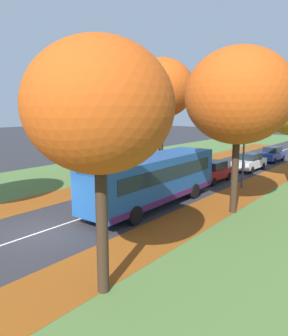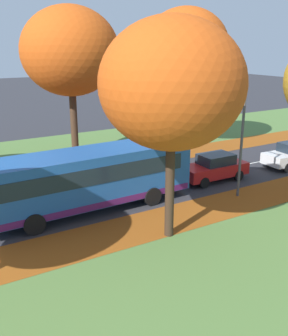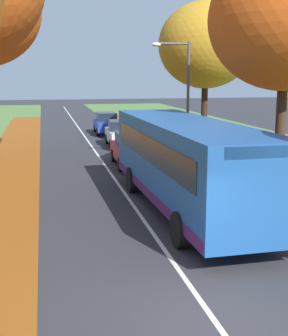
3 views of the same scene
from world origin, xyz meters
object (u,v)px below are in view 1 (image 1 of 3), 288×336
Objects in this scene: bus at (153,178)px; car_blue_third_in_line at (272,154)px; tree_right_nearest at (99,107)px; streetlamp_right at (240,137)px; tree_left_mid at (161,88)px; car_white_following at (250,162)px; tree_right_near at (239,96)px; car_red_lead at (213,171)px; tree_left_near at (93,86)px.

car_blue_third_in_line is (0.23, 21.13, -0.89)m from bus.
bus is at bearing 117.56° from tree_right_nearest.
streetlamp_right is 14.00m from car_blue_third_in_line.
tree_left_mid is at bearing 121.26° from tree_right_nearest.
car_white_following and car_blue_third_in_line have the same top height.
tree_right_nearest is 0.87× the size of tree_right_near.
tree_right_nearest is (11.90, -19.61, -1.79)m from tree_left_mid.
tree_right_near is at bearing 22.48° from bus.
streetlamp_right is at bearing -13.55° from car_red_lead.
tree_right_nearest is 23.91m from car_white_following.
tree_left_mid is 23.01m from tree_right_nearest.
tree_left_mid is at bearing 123.89° from bus.
car_blue_third_in_line is (-1.87, 13.56, -2.92)m from streetlamp_right.
tree_left_mid reaches higher than car_red_lead.
tree_right_near is at bearing -72.63° from car_white_following.
tree_right_near is at bearing -38.48° from tree_left_mid.
bus is (-4.30, -1.78, -4.70)m from tree_right_near.
car_red_lead is (7.26, -3.02, -6.81)m from tree_left_mid.
car_white_following is (-4.11, 23.02, -5.01)m from tree_right_nearest.
bus is 2.45× the size of car_white_following.
bus is at bearing -157.52° from tree_right_near.
car_blue_third_in_line is (-4.06, 19.35, -5.59)m from tree_right_near.
tree_right_near is 0.86× the size of bus.
tree_left_near is 21.51m from car_blue_third_in_line.
car_red_lead is 6.45m from car_white_following.
bus is at bearing -56.11° from tree_left_mid.
car_white_following is at bearing 104.49° from streetlamp_right.
tree_left_mid is 10.95m from streetlamp_right.
tree_right_near reaches higher than streetlamp_right.
tree_left_mid is at bearing 141.52° from tree_right_near.
tree_left_near is 11.47m from streetlamp_right.
car_blue_third_in_line is at bearing 87.97° from car_red_lead.
tree_left_near reaches higher than car_red_lead.
tree_left_mid is 10.40m from car_red_lead.
bus is (7.27, -2.08, -5.71)m from tree_left_near.
streetlamp_right is at bearing 30.31° from tree_left_near.
car_red_lead and car_blue_third_in_line have the same top height.
tree_right_nearest is at bearing -62.44° from bus.
tree_right_near is at bearing -78.14° from car_blue_third_in_line.
tree_right_nearest is 1.31× the size of streetlamp_right.
tree_right_nearest is 16.32m from streetlamp_right.
streetlamp_right reaches higher than car_white_following.
tree_right_near is 6.74m from streetlamp_right.
tree_right_near is 2.12× the size of car_blue_third_in_line.
car_red_lead is at bearing 40.62° from tree_left_near.
tree_left_near reaches higher than streetlamp_right.
bus is at bearing -105.55° from streetlamp_right.
tree_right_near reaches higher than car_red_lead.
tree_left_mid is at bearing 91.37° from tree_left_near.
tree_left_near is 2.40× the size of car_white_following.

